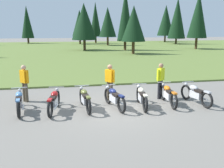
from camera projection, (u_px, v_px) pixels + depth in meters
ground_plane at (115, 108)px, 10.51m from camera, size 140.00×140.00×0.00m
grass_moorland at (80, 51)px, 35.60m from camera, size 80.00×44.00×0.10m
forest_treeline at (104, 20)px, 43.25m from camera, size 44.83×27.04×8.64m
motorcycle_sky_blue at (19, 102)px, 9.93m from camera, size 0.62×2.10×0.88m
motorcycle_red at (54, 101)px, 10.01m from camera, size 0.62×2.09×0.88m
motorcycle_olive at (85, 99)px, 10.31m from camera, size 0.63×2.10×0.88m
motorcycle_navy at (114, 98)px, 10.46m from camera, size 0.74×2.07×0.88m
motorcycle_cream at (142, 97)px, 10.60m from camera, size 0.62×2.10×0.88m
motorcycle_orange at (168, 95)px, 10.96m from camera, size 0.62×2.10×0.88m
motorcycle_silver at (196, 94)px, 11.07m from camera, size 0.70×2.08×0.88m
rider_with_back_turned at (110, 80)px, 11.40m from camera, size 0.40×0.44×1.67m
rider_checking_bike at (160, 79)px, 11.75m from camera, size 0.43×0.40×1.67m
rider_near_row_end at (24, 81)px, 11.24m from camera, size 0.41×0.43×1.67m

